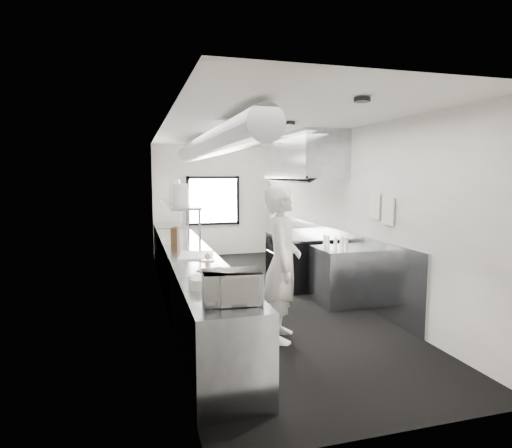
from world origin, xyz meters
TOP-DOWN VIEW (x-y plane):
  - floor at (0.00, 0.00)m, footprint 3.00×8.00m
  - ceiling at (0.00, 0.00)m, footprint 3.00×8.00m
  - wall_back at (0.00, 4.00)m, footprint 3.00×0.02m
  - wall_front at (0.00, -4.00)m, footprint 3.00×0.02m
  - wall_left at (-1.50, 0.00)m, footprint 0.02×8.00m
  - wall_right at (1.50, 0.00)m, footprint 0.02×8.00m
  - wall_cladding at (1.48, 0.30)m, footprint 0.03×5.50m
  - hvac_duct at (-0.70, 0.40)m, footprint 0.40×6.40m
  - service_window at (0.00, 3.96)m, footprint 1.36×0.05m
  - exhaust_hood at (1.10, 0.70)m, footprint 0.81×2.20m
  - prep_counter at (-1.15, -0.50)m, footprint 0.70×6.00m
  - pass_shelf at (-1.19, 1.00)m, footprint 0.45×3.00m
  - range at (1.04, 0.70)m, footprint 0.88×1.60m
  - bottle_station at (1.15, -0.70)m, footprint 0.65×0.80m
  - far_work_table at (-1.15, 3.20)m, footprint 0.70×1.20m
  - notice_sheet_a at (1.47, -1.20)m, footprint 0.02×0.28m
  - notice_sheet_b at (1.47, -1.55)m, footprint 0.02×0.28m
  - line_cook at (-0.20, -1.86)m, footprint 0.67×0.82m
  - microwave at (-1.11, -3.09)m, footprint 0.51×0.41m
  - deli_tub_a at (-1.35, -2.39)m, footprint 0.15×0.15m
  - deli_tub_b at (-1.35, -2.55)m, footprint 0.18×0.18m
  - newspaper at (-1.02, -1.82)m, footprint 0.45×0.50m
  - small_plate at (-1.00, -1.12)m, footprint 0.21×0.21m
  - pastry at (-1.00, -1.12)m, footprint 0.09×0.09m
  - cutting_board at (-1.10, -0.74)m, footprint 0.59×0.71m
  - knife_block at (-1.28, 0.58)m, footprint 0.17×0.26m
  - plate_stack_a at (-1.20, 0.20)m, footprint 0.32×0.32m
  - plate_stack_b at (-1.17, 0.57)m, footprint 0.26×0.26m
  - plate_stack_c at (-1.21, 1.11)m, footprint 0.22×0.22m
  - plate_stack_d at (-1.18, 1.82)m, footprint 0.28×0.28m
  - squeeze_bottle_a at (1.13, -1.00)m, footprint 0.07×0.07m
  - squeeze_bottle_b at (1.12, -0.88)m, footprint 0.08×0.08m
  - squeeze_bottle_c at (1.09, -0.71)m, footprint 0.06×0.06m
  - squeeze_bottle_d at (1.06, -0.51)m, footprint 0.07×0.07m
  - squeeze_bottle_e at (1.07, -0.38)m, footprint 0.07×0.07m

SIDE VIEW (x-z plane):
  - floor at x=0.00m, z-range -0.01..0.01m
  - prep_counter at x=-1.15m, z-range 0.00..0.90m
  - bottle_station at x=1.15m, z-range 0.00..0.90m
  - far_work_table at x=-1.15m, z-range 0.00..0.90m
  - range at x=1.04m, z-range 0.00..0.94m
  - wall_cladding at x=1.48m, z-range 0.00..1.10m
  - newspaper at x=-1.02m, z-range 0.90..0.91m
  - small_plate at x=-1.00m, z-range 0.90..0.92m
  - cutting_board at x=-1.10m, z-range 0.90..0.92m
  - deli_tub_a at x=-1.35m, z-range 0.90..1.01m
  - deli_tub_b at x=-1.35m, z-range 0.90..1.01m
  - pastry at x=-1.00m, z-range 0.92..1.00m
  - line_cook at x=-0.20m, z-range 0.00..1.93m
  - squeeze_bottle_d at x=1.06m, z-range 0.90..1.06m
  - squeeze_bottle_e at x=1.07m, z-range 0.90..1.06m
  - squeeze_bottle_c at x=1.09m, z-range 0.90..1.06m
  - squeeze_bottle_a at x=1.13m, z-range 0.90..1.08m
  - squeeze_bottle_b at x=1.12m, z-range 0.90..1.09m
  - knife_block at x=-1.28m, z-range 0.90..1.16m
  - microwave at x=-1.11m, z-range 0.90..1.19m
  - service_window at x=0.00m, z-range 0.77..2.02m
  - wall_back at x=0.00m, z-range 0.00..2.80m
  - wall_front at x=0.00m, z-range 0.00..2.80m
  - wall_left at x=-1.50m, z-range 0.00..2.80m
  - wall_right at x=1.50m, z-range 0.00..2.80m
  - pass_shelf at x=-1.19m, z-range 1.20..1.88m
  - notice_sheet_b at x=1.47m, z-range 1.36..1.74m
  - notice_sheet_a at x=1.47m, z-range 1.41..1.79m
  - plate_stack_a at x=-1.20m, z-range 1.57..1.85m
  - plate_stack_c at x=-1.21m, z-range 1.57..1.87m
  - plate_stack_b at x=-1.17m, z-range 1.57..1.91m
  - plate_stack_d at x=-1.18m, z-range 1.57..1.96m
  - exhaust_hood at x=1.10m, z-range 1.95..2.83m
  - hvac_duct at x=-0.70m, z-range 2.35..2.75m
  - ceiling at x=0.00m, z-range 2.79..2.80m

